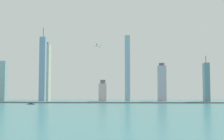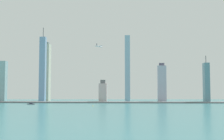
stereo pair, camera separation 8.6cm
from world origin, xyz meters
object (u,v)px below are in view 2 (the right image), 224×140
at_px(skyscraper_1, 2,81).
at_px(channel_buoy_1, 93,106).
at_px(skyscraper_5, 103,92).
at_px(skyscraper_7, 46,72).
at_px(airplane, 99,46).
at_px(skyscraper_6, 127,68).
at_px(boat_1, 31,104).
at_px(skyscraper_2, 206,83).
at_px(skyscraper_3, 162,83).
at_px(skyscraper_0, 43,69).

distance_m(skyscraper_1, channel_buoy_1, 330.07).
height_order(skyscraper_5, skyscraper_7, skyscraper_7).
bearing_deg(channel_buoy_1, skyscraper_1, 143.46).
bearing_deg(airplane, skyscraper_6, -19.93).
bearing_deg(airplane, boat_1, 152.93).
xyz_separation_m(skyscraper_2, channel_buoy_1, (-263.40, -171.17, -48.10)).
relative_size(skyscraper_3, channel_buoy_1, 41.33).
relative_size(skyscraper_5, channel_buoy_1, 24.51).
height_order(skyscraper_5, boat_1, skyscraper_5).
xyz_separation_m(skyscraper_6, boat_1, (-211.23, -147.19, -87.45)).
height_order(skyscraper_1, airplane, airplane).
distance_m(skyscraper_7, boat_1, 216.60).
bearing_deg(skyscraper_3, skyscraper_7, 166.56).
bearing_deg(skyscraper_0, skyscraper_6, 2.79).
bearing_deg(boat_1, skyscraper_5, -133.98).
bearing_deg(skyscraper_3, skyscraper_0, 177.50).
distance_m(channel_buoy_1, airplane, 209.81).
bearing_deg(airplane, skyscraper_2, -56.46).
bearing_deg(skyscraper_0, skyscraper_5, 17.71).
xyz_separation_m(skyscraper_0, boat_1, (14.18, -136.19, -85.48)).
distance_m(skyscraper_2, skyscraper_7, 440.55).
bearing_deg(boat_1, skyscraper_2, -172.31).
bearing_deg(airplane, skyscraper_0, 103.64).
distance_m(skyscraper_1, skyscraper_6, 333.09).
bearing_deg(skyscraper_7, skyscraper_1, -142.64).
bearing_deg(skyscraper_2, skyscraper_1, 177.51).
xyz_separation_m(skyscraper_0, airplane, (154.79, -47.18, 53.19)).
bearing_deg(skyscraper_7, skyscraper_6, -12.57).
xyz_separation_m(skyscraper_1, boat_1, (119.32, -125.50, -52.65)).
height_order(skyscraper_2, skyscraper_3, skyscraper_2).
height_order(skyscraper_1, channel_buoy_1, skyscraper_1).
bearing_deg(channel_buoy_1, airplane, 90.69).
bearing_deg(skyscraper_7, skyscraper_0, -82.39).
xyz_separation_m(skyscraper_1, skyscraper_2, (525.21, -22.85, -4.45)).
height_order(skyscraper_0, skyscraper_7, skyscraper_0).
bearing_deg(skyscraper_6, airplane, -140.52).
distance_m(skyscraper_0, skyscraper_3, 315.70).
distance_m(skyscraper_0, skyscraper_5, 175.37).
bearing_deg(skyscraper_7, skyscraper_2, -12.71).
height_order(skyscraper_2, airplane, airplane).
relative_size(skyscraper_5, skyscraper_7, 0.35).
relative_size(channel_buoy_1, airplane, 0.11).
bearing_deg(skyscraper_6, boat_1, -145.13).
relative_size(skyscraper_0, skyscraper_3, 1.98).
xyz_separation_m(skyscraper_1, skyscraper_3, (418.18, -2.98, -5.67)).
bearing_deg(skyscraper_6, skyscraper_5, 150.20).
distance_m(skyscraper_6, boat_1, 271.90).
xyz_separation_m(skyscraper_5, boat_1, (-142.86, -186.34, -25.66)).
height_order(skyscraper_1, boat_1, skyscraper_1).
xyz_separation_m(skyscraper_6, channel_buoy_1, (-68.74, -215.70, -87.34)).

